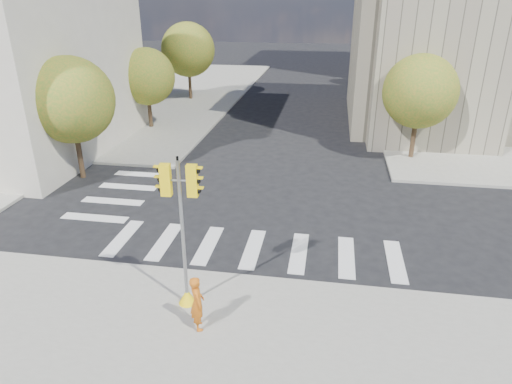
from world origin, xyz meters
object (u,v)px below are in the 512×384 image
lamp_near (419,72)px  lamp_far (395,48)px  traffic_signal (184,245)px  photographer (197,303)px

lamp_near → lamp_far: 14.00m
lamp_near → lamp_far: same height
traffic_signal → photographer: (0.67, -1.06, -1.23)m
lamp_near → traffic_signal: size_ratio=1.66×
lamp_near → photographer: lamp_near is taller
lamp_near → traffic_signal: 22.15m
lamp_far → traffic_signal: 35.25m
lamp_far → traffic_signal: lamp_far is taller
lamp_far → traffic_signal: (-9.53, -33.86, -2.34)m
photographer → lamp_far: bearing=-40.4°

